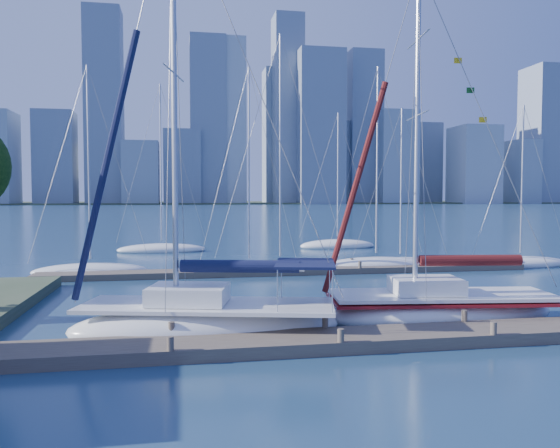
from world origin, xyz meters
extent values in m
plane|color=navy|center=(0.00, 0.00, 0.00)|extent=(700.00, 700.00, 0.00)
cube|color=#4C4038|center=(0.00, 0.00, 0.20)|extent=(26.00, 2.00, 0.40)
cube|color=#4C4038|center=(2.00, 16.00, 0.18)|extent=(30.00, 1.80, 0.36)
cube|color=#38472D|center=(0.00, 320.00, 0.00)|extent=(800.00, 100.00, 1.50)
ellipsoid|color=white|center=(-3.81, 2.17, 0.27)|extent=(9.71, 5.08, 1.62)
cube|color=white|center=(-3.81, 2.17, 1.03)|extent=(8.99, 4.69, 0.13)
cube|color=white|center=(-4.44, 2.31, 1.41)|extent=(2.98, 2.52, 0.60)
cylinder|color=silver|center=(-4.86, 2.41, 8.18)|extent=(0.19, 0.19, 14.19)
cylinder|color=silver|center=(-2.73, 1.91, 2.27)|extent=(4.29, 1.11, 0.11)
cylinder|color=black|center=(-2.73, 1.91, 2.38)|extent=(4.03, 1.35, 0.43)
cube|color=black|center=(-0.57, 1.40, 2.49)|extent=(2.49, 2.96, 0.09)
ellipsoid|color=white|center=(5.09, 2.76, 0.26)|extent=(9.29, 4.03, 1.58)
cube|color=white|center=(5.09, 2.76, 1.00)|extent=(8.60, 3.72, 0.13)
cube|color=white|center=(4.46, 2.84, 1.37)|extent=(2.74, 2.21, 0.58)
cylinder|color=silver|center=(4.04, 2.89, 7.15)|extent=(0.19, 0.19, 12.20)
cylinder|color=silver|center=(6.16, 2.62, 2.21)|extent=(4.24, 0.63, 0.11)
cylinder|color=#4F1014|center=(6.16, 2.62, 2.31)|extent=(3.94, 0.90, 0.42)
cube|color=maroon|center=(5.09, 2.76, 0.82)|extent=(8.80, 3.86, 0.11)
ellipsoid|color=white|center=(-10.09, 17.73, 0.19)|extent=(7.16, 3.50, 1.05)
cylinder|color=silver|center=(-10.09, 17.73, 6.72)|extent=(0.11, 0.11, 11.53)
ellipsoid|color=white|center=(-0.55, 17.02, 0.18)|extent=(6.35, 2.76, 0.99)
cylinder|color=silver|center=(-0.55, 17.02, 6.75)|extent=(0.11, 0.11, 11.70)
ellipsoid|color=white|center=(1.35, 16.77, 0.20)|extent=(8.41, 3.65, 1.11)
cylinder|color=silver|center=(1.35, 16.77, 7.81)|extent=(0.12, 0.12, 13.61)
ellipsoid|color=white|center=(7.75, 17.11, 0.21)|extent=(7.98, 4.49, 1.17)
cylinder|color=silver|center=(7.75, 17.11, 7.03)|extent=(0.13, 0.13, 11.93)
ellipsoid|color=white|center=(9.56, 17.48, 0.19)|extent=(6.50, 2.87, 1.04)
cylinder|color=silver|center=(9.56, 17.48, 5.71)|extent=(0.11, 0.11, 9.54)
ellipsoid|color=white|center=(17.76, 16.63, 0.19)|extent=(7.09, 2.12, 1.02)
cylinder|color=silver|center=(17.76, 16.63, 5.86)|extent=(0.11, 0.11, 9.85)
ellipsoid|color=white|center=(-6.35, 30.60, 0.20)|extent=(7.53, 2.68, 1.07)
cylinder|color=silver|center=(-6.35, 30.60, 7.53)|extent=(0.12, 0.12, 13.12)
ellipsoid|color=white|center=(9.29, 31.33, 0.21)|extent=(7.23, 3.44, 1.18)
cylinder|color=silver|center=(9.29, 31.33, 6.66)|extent=(0.13, 0.13, 11.17)
cube|color=slate|center=(-69.73, 287.50, 24.41)|extent=(19.86, 17.63, 48.82)
cube|color=gray|center=(-47.55, 309.43, 16.82)|extent=(14.50, 17.61, 33.63)
cube|color=gray|center=(-25.94, 284.92, 16.74)|extent=(18.77, 19.81, 33.47)
cube|color=slate|center=(-4.22, 286.68, 20.15)|extent=(19.77, 16.86, 40.30)
cube|color=gray|center=(21.35, 289.48, 45.68)|extent=(18.63, 14.99, 91.35)
cube|color=gray|center=(51.90, 304.67, 39.46)|extent=(16.42, 17.46, 78.92)
cube|color=slate|center=(70.99, 278.50, 42.10)|extent=(24.95, 18.95, 84.20)
cube|color=gray|center=(91.42, 294.72, 23.86)|extent=(14.85, 17.11, 47.72)
cube|color=gray|center=(115.77, 279.60, 26.32)|extent=(21.44, 18.80, 52.65)
cube|color=slate|center=(147.05, 309.52, 25.04)|extent=(17.47, 17.52, 50.08)
cube|color=gray|center=(164.09, 278.94, 22.47)|extent=(23.21, 23.94, 44.95)
cube|color=gray|center=(194.50, 279.05, 18.70)|extent=(13.73, 21.38, 37.41)
cube|color=slate|center=(213.93, 282.23, 41.01)|extent=(25.10, 23.60, 82.03)
cube|color=slate|center=(-45.00, 290.00, 51.93)|extent=(19.01, 18.00, 103.85)
cube|color=slate|center=(10.00, 290.00, 45.82)|extent=(19.43, 18.00, 91.65)
cube|color=slate|center=(55.00, 290.00, 52.83)|extent=(16.20, 18.00, 105.66)
cube|color=slate|center=(100.00, 290.00, 43.90)|extent=(18.81, 18.00, 87.81)
camera|label=1|loc=(-4.65, -16.42, 4.78)|focal=35.00mm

